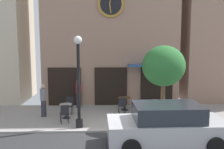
{
  "coord_description": "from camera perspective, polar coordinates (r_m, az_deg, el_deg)",
  "views": [
    {
      "loc": [
        -0.14,
        -9.98,
        3.71
      ],
      "look_at": [
        0.24,
        2.34,
        2.16
      ],
      "focal_mm": 39.24,
      "sensor_mm": 36.0,
      "label": 1
    }
  ],
  "objects": [
    {
      "name": "ground_plane",
      "position": [
        10.46,
        -0.9,
        -13.77
      ],
      "size": [
        26.48,
        9.78,
        0.13
      ],
      "color": "gray"
    },
    {
      "name": "clock_building",
      "position": [
        16.29,
        -0.42,
        16.2
      ],
      "size": [
        8.37,
        4.26,
        12.15
      ],
      "color": "#9E7A66",
      "rests_on": "ground_plane"
    },
    {
      "name": "street_lamp",
      "position": [
        10.81,
        -7.79,
        -1.7
      ],
      "size": [
        0.36,
        0.36,
        4.05
      ],
      "color": "black",
      "rests_on": "ground_plane"
    },
    {
      "name": "street_tree",
      "position": [
        11.35,
        11.94,
        1.87
      ],
      "size": [
        1.96,
        1.76,
        3.65
      ],
      "color": "brown",
      "rests_on": "ground_plane"
    },
    {
      "name": "cafe_table_leftmost",
      "position": [
        12.58,
        -10.7,
        -7.85
      ],
      "size": [
        0.63,
        0.63,
        0.72
      ],
      "color": "black",
      "rests_on": "ground_plane"
    },
    {
      "name": "cafe_table_near_door",
      "position": [
        13.85,
        2.94,
        -6.19
      ],
      "size": [
        0.71,
        0.71,
        0.72
      ],
      "color": "black",
      "rests_on": "ground_plane"
    },
    {
      "name": "cafe_table_rightmost",
      "position": [
        13.13,
        10.27,
        -6.89
      ],
      "size": [
        0.77,
        0.77,
        0.75
      ],
      "color": "black",
      "rests_on": "ground_plane"
    },
    {
      "name": "cafe_chair_near_tree",
      "position": [
        14.03,
        6.48,
        -6.0
      ],
      "size": [
        0.43,
        0.43,
        0.9
      ],
      "color": "black",
      "rests_on": "ground_plane"
    },
    {
      "name": "cafe_chair_under_awning",
      "position": [
        12.75,
        13.26,
        -7.49
      ],
      "size": [
        0.56,
        0.56,
        0.9
      ],
      "color": "black",
      "rests_on": "ground_plane"
    },
    {
      "name": "cafe_chair_corner",
      "position": [
        11.75,
        -11.0,
        -8.69
      ],
      "size": [
        0.5,
        0.5,
        0.9
      ],
      "color": "black",
      "rests_on": "ground_plane"
    },
    {
      "name": "cafe_chair_left_end",
      "position": [
        13.04,
        2.36,
        -6.97
      ],
      "size": [
        0.4,
        0.4,
        0.9
      ],
      "color": "black",
      "rests_on": "ground_plane"
    },
    {
      "name": "cafe_chair_outer",
      "position": [
        13.31,
        -9.95,
        -6.78
      ],
      "size": [
        0.43,
        0.43,
        0.9
      ],
      "color": "black",
      "rests_on": "ground_plane"
    },
    {
      "name": "pedestrian_maroon",
      "position": [
        14.42,
        -7.8,
        -4.3
      ],
      "size": [
        0.38,
        0.38,
        1.67
      ],
      "color": "#2D2D38",
      "rests_on": "ground_plane"
    },
    {
      "name": "pedestrian_grey",
      "position": [
        13.03,
        -15.69,
        -5.74
      ],
      "size": [
        0.43,
        0.43,
        1.67
      ],
      "color": "#2D2D38",
      "rests_on": "ground_plane"
    },
    {
      "name": "parked_car_silver",
      "position": [
        9.31,
        12.64,
        -11.5
      ],
      "size": [
        4.35,
        2.11,
        1.55
      ],
      "color": "#B7BABF",
      "rests_on": "ground_plane"
    }
  ]
}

